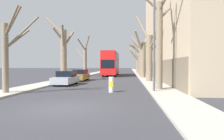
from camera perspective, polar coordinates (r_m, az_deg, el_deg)
ground_plane at (r=9.42m, az=-13.79°, el=-10.58°), size 300.00×300.00×0.00m
sidewalk_left at (r=59.37m, az=-3.35°, el=-0.55°), size 2.23×120.00×0.12m
sidewalk_right at (r=58.82m, az=7.35°, el=-0.58°), size 2.23×120.00×0.12m
building_facade_right at (r=30.18m, az=21.97°, el=12.23°), size 10.08×31.94×15.47m
street_tree_left_0 at (r=15.17m, az=-27.65°, el=4.40°), size 2.11×2.27×5.86m
street_tree_left_1 at (r=25.87m, az=-13.80°, el=5.15°), size 3.81×3.31×8.32m
street_tree_left_2 at (r=37.22m, az=-7.80°, el=3.07°), size 3.36×3.86×7.28m
street_tree_right_0 at (r=15.94m, az=13.45°, el=8.63°), size 2.88×4.97×8.60m
street_tree_right_1 at (r=23.88m, az=10.71°, el=4.65°), size 3.16×3.56×8.04m
street_tree_right_2 at (r=31.27m, az=8.64°, el=3.58°), size 2.88×2.97×7.16m
street_tree_right_3 at (r=39.23m, az=7.88°, el=3.19°), size 3.54×2.09×6.63m
street_tree_right_4 at (r=45.76m, az=7.74°, el=2.51°), size 3.94×1.87×6.64m
street_tree_right_5 at (r=53.61m, az=7.37°, el=2.53°), size 3.77×3.76×7.52m
double_decker_bus at (r=38.73m, az=-0.31°, el=2.15°), size 2.57×11.96×4.47m
parked_car_0 at (r=20.65m, az=-12.97°, el=-2.29°), size 1.72×4.17×1.40m
parked_car_1 at (r=26.07m, az=-9.17°, el=-1.51°), size 1.79×4.32×1.44m
lamp_post at (r=14.81m, az=11.62°, el=13.25°), size 1.40×0.20×9.08m
traffic_bollard at (r=14.50m, az=-0.20°, el=-4.17°), size 0.37×0.38×1.11m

